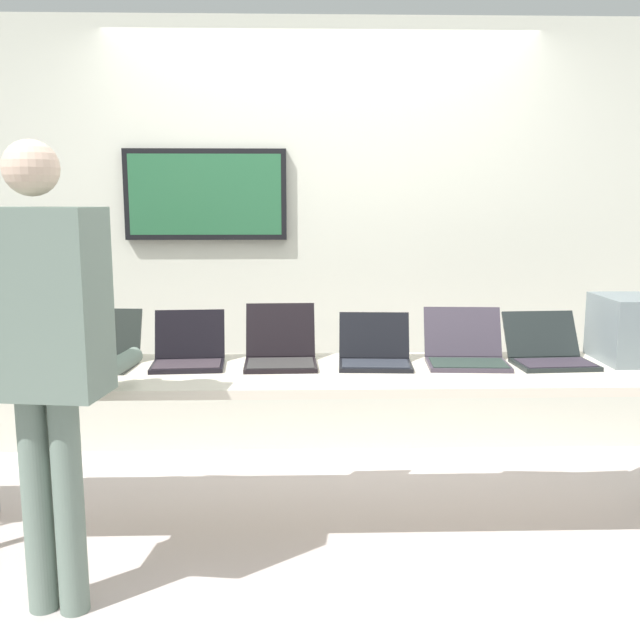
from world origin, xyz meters
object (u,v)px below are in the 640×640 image
object	(u,v)px
person	(43,336)
workbench	(330,379)
laptop_station_3	(281,351)
laptop_station_1	(98,353)
laptop_station_2	(189,353)
laptop_station_4	(375,353)
laptop_station_5	(466,352)
laptop_station_6	(549,352)

from	to	relation	value
person	workbench	bearing A→B (deg)	30.54
workbench	laptop_station_3	bearing A→B (deg)	151.37
laptop_station_1	person	distance (m)	0.76
workbench	laptop_station_2	xyz separation A→B (m)	(-0.65, 0.10, 0.10)
workbench	laptop_station_4	distance (m)	0.25
laptop_station_1	laptop_station_2	world-z (taller)	laptop_station_1
laptop_station_3	laptop_station_4	world-z (taller)	laptop_station_3
laptop_station_2	laptop_station_3	distance (m)	0.43
laptop_station_5	laptop_station_6	xyz separation A→B (m)	(0.39, -0.01, -0.00)
workbench	laptop_station_2	world-z (taller)	laptop_station_2
laptop_station_1	laptop_station_4	size ratio (longest dim) A/B	1.05
workbench	laptop_station_1	bearing A→B (deg)	174.29
laptop_station_3	laptop_station_5	distance (m)	0.87
laptop_station_3	laptop_station_6	xyz separation A→B (m)	(1.26, -0.03, -0.01)
laptop_station_5	person	bearing A→B (deg)	-156.94
laptop_station_3	laptop_station_5	bearing A→B (deg)	-1.42
laptop_station_3	person	xyz separation A→B (m)	(-0.83, -0.74, 0.22)
laptop_station_1	laptop_station_2	distance (m)	0.42
laptop_station_6	person	bearing A→B (deg)	-161.19
laptop_station_1	person	xyz separation A→B (m)	(0.02, -0.73, 0.22)
laptop_station_1	laptop_station_6	size ratio (longest dim) A/B	0.97
laptop_station_2	laptop_station_5	distance (m)	1.30
laptop_station_1	laptop_station_5	distance (m)	1.72
laptop_station_4	person	bearing A→B (deg)	-150.79
laptop_station_5	person	distance (m)	1.86
workbench	laptop_station_5	size ratio (longest dim) A/B	9.02
workbench	laptop_station_5	bearing A→B (deg)	8.94
laptop_station_1	laptop_station_5	xyz separation A→B (m)	(1.72, -0.01, -0.00)
laptop_station_3	person	distance (m)	1.14
workbench	laptop_station_6	distance (m)	1.05
laptop_station_4	laptop_station_3	bearing A→B (deg)	175.41
laptop_station_2	laptop_station_4	size ratio (longest dim) A/B	0.99
laptop_station_1	laptop_station_5	world-z (taller)	laptop_station_1
workbench	laptop_station_3	world-z (taller)	laptop_station_3
workbench	laptop_station_6	bearing A→B (deg)	5.01
laptop_station_2	laptop_station_4	bearing A→B (deg)	-0.93
laptop_station_1	laptop_station_4	xyz separation A→B (m)	(1.29, -0.02, -0.00)
laptop_station_1	person	bearing A→B (deg)	-88.63
laptop_station_1	laptop_station_4	world-z (taller)	laptop_station_1
laptop_station_6	laptop_station_5	bearing A→B (deg)	178.47
laptop_station_4	laptop_station_2	bearing A→B (deg)	179.07
laptop_station_4	laptop_station_6	bearing A→B (deg)	0.23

